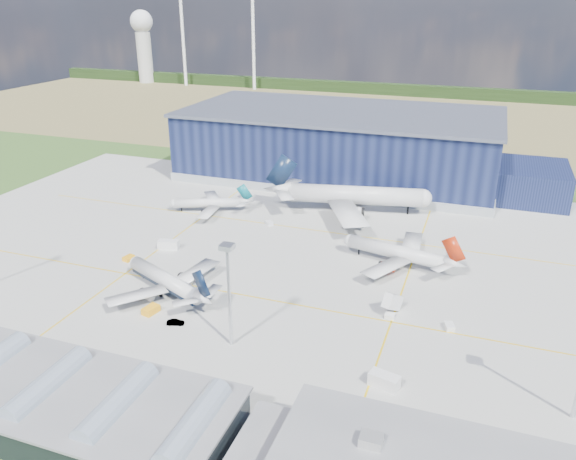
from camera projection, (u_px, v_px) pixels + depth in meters
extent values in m
plane|color=#2B4A1C|center=(245.00, 275.00, 146.66)|extent=(600.00, 600.00, 0.00)
cube|color=#A6A6A0|center=(260.00, 259.00, 155.33)|extent=(220.00, 160.00, 0.06)
cube|color=#E4B70C|center=(229.00, 292.00, 137.95)|extent=(180.00, 0.40, 0.02)
cube|color=#E4B70C|center=(290.00, 227.00, 177.01)|extent=(180.00, 0.40, 0.02)
cube|color=#E4B70C|center=(166.00, 244.00, 164.66)|extent=(0.40, 120.00, 0.02)
cube|color=#E4B70C|center=(405.00, 282.00, 142.85)|extent=(0.40, 120.00, 0.02)
cube|color=olive|center=(393.00, 117.00, 337.62)|extent=(600.00, 220.00, 0.01)
cube|color=black|center=(413.00, 90.00, 405.51)|extent=(600.00, 8.00, 8.00)
cylinder|color=white|center=(183.00, 40.00, 440.92)|extent=(2.40, 2.40, 70.00)
cylinder|color=white|center=(253.00, 42.00, 422.23)|extent=(2.40, 2.40, 70.00)
cylinder|color=silver|center=(145.00, 58.00, 463.52)|extent=(12.00, 12.00, 40.00)
sphere|color=white|center=(141.00, 21.00, 452.70)|extent=(18.00, 18.00, 18.00)
cube|color=#101738|center=(340.00, 144.00, 224.28)|extent=(120.00, 60.00, 25.00)
cube|color=#939AA0|center=(339.00, 171.00, 228.50)|extent=(121.00, 61.00, 3.20)
cube|color=#525768|center=(342.00, 112.00, 219.26)|extent=(122.00, 62.00, 1.20)
cube|color=#101738|center=(532.00, 182.00, 200.02)|extent=(24.00, 30.00, 12.00)
cube|color=black|center=(445.00, 451.00, 86.01)|extent=(44.00, 0.40, 1.40)
cube|color=black|center=(448.00, 433.00, 84.65)|extent=(44.00, 0.40, 1.40)
cube|color=beige|center=(371.00, 440.00, 78.39)|extent=(3.20, 2.60, 1.60)
cube|color=black|center=(51.00, 401.00, 96.54)|extent=(65.00, 22.00, 6.00)
cube|color=slate|center=(48.00, 386.00, 95.30)|extent=(66.00, 23.00, 0.50)
cylinder|color=#8997A9|center=(48.00, 385.00, 95.22)|extent=(4.40, 18.00, 4.40)
cylinder|color=#8997A9|center=(118.00, 404.00, 90.86)|extent=(4.40, 18.00, 4.40)
cylinder|color=#8997A9|center=(194.00, 425.00, 86.50)|extent=(4.40, 18.00, 4.40)
cylinder|color=silver|center=(229.00, 299.00, 113.25)|extent=(0.70, 0.70, 22.00)
cube|color=silver|center=(227.00, 247.00, 108.80)|extent=(2.60, 2.60, 1.00)
cube|color=#FDA516|center=(151.00, 310.00, 128.78)|extent=(3.16, 4.34, 1.64)
cube|color=#FDA516|center=(129.00, 258.00, 154.50)|extent=(2.62, 3.39, 1.31)
cube|color=silver|center=(168.00, 245.00, 161.42)|extent=(6.32, 3.79, 2.58)
cube|color=silver|center=(449.00, 326.00, 122.75)|extent=(2.73, 3.31, 1.23)
cube|color=#FDA516|center=(350.00, 202.00, 196.26)|extent=(2.84, 3.50, 1.32)
cube|color=silver|center=(269.00, 223.00, 178.44)|extent=(3.27, 3.21, 1.19)
cube|color=silver|center=(384.00, 381.00, 104.31)|extent=(6.12, 3.96, 2.71)
cube|color=silver|center=(392.00, 306.00, 128.74)|extent=(4.12, 5.88, 3.49)
imported|color=#99999E|center=(175.00, 322.00, 124.24)|extent=(4.07, 2.47, 1.27)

